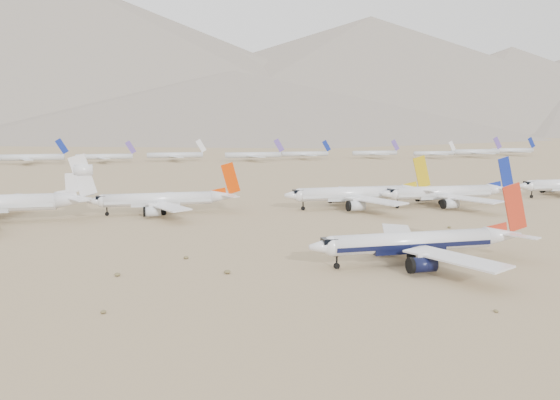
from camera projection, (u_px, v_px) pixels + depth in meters
name	position (u px, v px, depth m)	size (l,w,h in m)	color
ground	(355.00, 268.00, 102.46)	(7000.00, 7000.00, 0.00)	#8E7553
main_airliner	(421.00, 242.00, 105.10)	(43.38, 42.37, 15.31)	silver
row2_navy_widebody	(448.00, 193.00, 178.04)	(45.26, 44.26, 16.10)	silver
row2_gold_tail	(359.00, 194.00, 173.86)	(46.75, 45.72, 16.65)	silver
row2_orange_tail	(165.00, 200.00, 163.38)	(42.59, 41.66, 15.19)	silver
distant_storage_row	(200.00, 155.00, 391.05)	(557.80, 60.89, 14.78)	silver
mountain_range	(181.00, 70.00, 1678.25)	(7354.00, 3024.00, 470.00)	slate
foothills	(394.00, 106.00, 1274.70)	(4637.50, 1395.00, 155.00)	slate
desert_scrub	(416.00, 306.00, 80.20)	(261.14, 121.67, 0.68)	brown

